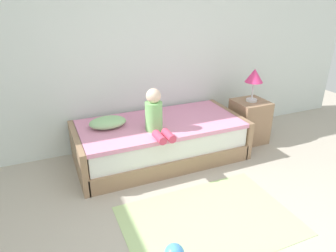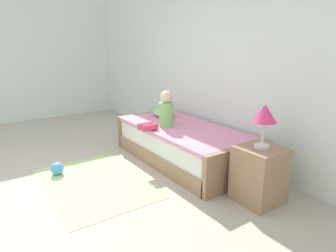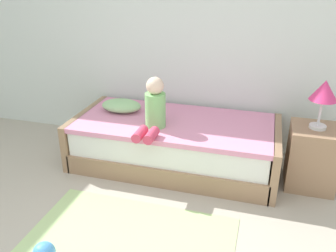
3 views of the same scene
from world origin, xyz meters
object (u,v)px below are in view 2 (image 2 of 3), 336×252
object	(u,v)px
bed	(182,144)
pillow	(164,113)
child_figure	(163,113)
table_lamp	(265,115)
toy_ball	(57,169)
nightstand	(259,175)

from	to	relation	value
bed	pillow	bearing A→B (deg)	170.96
child_figure	bed	bearing A→B (deg)	57.48
bed	pillow	size ratio (longest dim) A/B	4.80
table_lamp	bed	bearing A→B (deg)	178.93
bed	toy_ball	bearing A→B (deg)	-108.16
table_lamp	toy_ball	xyz separation A→B (m)	(-1.88, -1.58, -0.86)
table_lamp	toy_ball	world-z (taller)	table_lamp
bed	table_lamp	world-z (taller)	table_lamp
toy_ball	table_lamp	bearing A→B (deg)	40.10
bed	table_lamp	bearing A→B (deg)	-1.07
bed	pillow	distance (m)	0.71
toy_ball	nightstand	bearing A→B (deg)	40.10
table_lamp	nightstand	bearing A→B (deg)	90.00
bed	toy_ball	distance (m)	1.70
table_lamp	child_figure	size ratio (longest dim) A/B	0.88
nightstand	table_lamp	distance (m)	0.64
pillow	nightstand	bearing A→B (deg)	-3.62
child_figure	pillow	world-z (taller)	child_figure
bed	child_figure	world-z (taller)	child_figure
nightstand	child_figure	distance (m)	1.56
table_lamp	child_figure	bearing A→B (deg)	-172.26
table_lamp	child_figure	distance (m)	1.53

